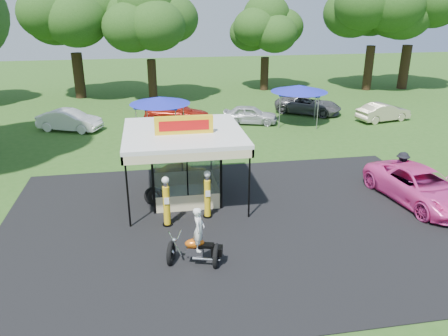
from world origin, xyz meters
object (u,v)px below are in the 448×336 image
(pink_sedan, at_px, (420,186))
(bg_car_a, at_px, (69,120))
(gas_pump_left, at_px, (167,203))
(gas_pump_right, at_px, (207,195))
(a_frame_sign, at_px, (440,204))
(tent_east, at_px, (299,89))
(bg_car_d, at_px, (308,105))
(gas_station_kiosk, at_px, (184,163))
(bg_car_e, at_px, (383,112))
(motorcycle, at_px, (197,242))
(tent_west, at_px, (160,101))
(bg_car_c, at_px, (250,115))
(spectator_east_a, at_px, (401,169))
(kiosk_car, at_px, (182,172))
(bg_car_b, at_px, (177,113))

(pink_sedan, xyz_separation_m, bg_car_a, (-18.09, 15.42, -0.05))
(gas_pump_left, height_order, gas_pump_right, gas_pump_left)
(a_frame_sign, height_order, tent_east, tent_east)
(gas_pump_left, xyz_separation_m, bg_car_d, (12.64, 17.66, -0.33))
(bg_car_a, bearing_deg, gas_station_kiosk, -128.99)
(bg_car_e, bearing_deg, motorcycle, 124.14)
(gas_station_kiosk, distance_m, pink_sedan, 11.12)
(tent_west, bearing_deg, bg_car_a, 156.31)
(pink_sedan, bearing_deg, bg_car_d, 79.30)
(bg_car_d, bearing_deg, gas_station_kiosk, 176.74)
(bg_car_c, relative_size, bg_car_d, 0.77)
(gas_station_kiosk, relative_size, spectator_east_a, 3.00)
(gas_pump_left, xyz_separation_m, tent_east, (10.73, 14.74, 1.62))
(bg_car_e, xyz_separation_m, tent_west, (-17.37, -1.44, 1.88))
(bg_car_a, bearing_deg, tent_west, -91.75)
(gas_pump_right, bearing_deg, bg_car_a, 117.77)
(gas_pump_right, xyz_separation_m, pink_sedan, (10.04, -0.14, -0.25))
(bg_car_d, bearing_deg, kiosk_car, 172.24)
(bg_car_a, bearing_deg, gas_pump_right, -130.29)
(gas_pump_left, bearing_deg, bg_car_b, 84.37)
(motorcycle, distance_m, bg_car_e, 24.12)
(gas_pump_left, height_order, kiosk_car, gas_pump_left)
(motorcycle, height_order, tent_west, tent_west)
(pink_sedan, bearing_deg, gas_station_kiosk, 159.76)
(bg_car_a, height_order, tent_east, tent_east)
(a_frame_sign, relative_size, tent_west, 0.23)
(gas_pump_right, bearing_deg, spectator_east_a, 10.23)
(kiosk_car, relative_size, tent_west, 0.69)
(tent_west, height_order, tent_east, tent_east)
(gas_pump_right, bearing_deg, kiosk_car, 100.03)
(motorcycle, height_order, pink_sedan, motorcycle)
(gas_station_kiosk, xyz_separation_m, gas_pump_left, (-1.00, -2.69, -0.71))
(gas_pump_left, bearing_deg, gas_pump_right, 15.00)
(gas_station_kiosk, bearing_deg, tent_east, 51.08)
(bg_car_b, bearing_deg, bg_car_c, -89.18)
(gas_station_kiosk, relative_size, kiosk_car, 1.92)
(motorcycle, bearing_deg, pink_sedan, 33.34)
(pink_sedan, bearing_deg, bg_car_e, 59.49)
(gas_station_kiosk, height_order, spectator_east_a, gas_station_kiosk)
(gas_station_kiosk, bearing_deg, gas_pump_right, -70.54)
(a_frame_sign, xyz_separation_m, bg_car_d, (0.63, 18.61, 0.27))
(bg_car_b, bearing_deg, gas_pump_right, -165.87)
(gas_pump_left, bearing_deg, spectator_east_a, 10.94)
(pink_sedan, distance_m, bg_car_c, 15.75)
(kiosk_car, xyz_separation_m, bg_car_b, (0.64, 11.73, 0.26))
(bg_car_c, xyz_separation_m, bg_car_e, (10.49, -1.05, 0.00))
(kiosk_car, bearing_deg, tent_east, -44.66)
(gas_station_kiosk, bearing_deg, a_frame_sign, -18.26)
(bg_car_b, distance_m, bg_car_e, 16.15)
(bg_car_c, relative_size, bg_car_e, 0.96)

